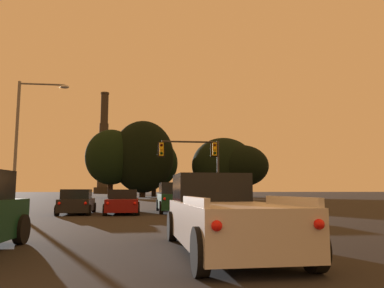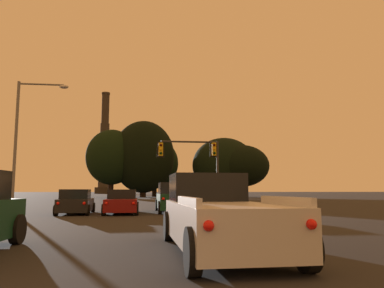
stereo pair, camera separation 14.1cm
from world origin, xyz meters
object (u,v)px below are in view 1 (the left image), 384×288
hatchback_left_lane_front (77,203)px  traffic_light_overhead_right (198,156)px  pickup_truck_right_lane_third (222,215)px  smokestack (103,153)px  suv_right_lane_front (174,198)px  sedan_center_lane_front (123,202)px  street_lamp (25,130)px

hatchback_left_lane_front → traffic_light_overhead_right: bearing=36.7°
pickup_truck_right_lane_third → smokestack: size_ratio=0.14×
pickup_truck_right_lane_third → suv_right_lane_front: suv_right_lane_front is taller
pickup_truck_right_lane_third → smokestack: 144.36m
sedan_center_lane_front → traffic_light_overhead_right: (5.46, 6.52, 3.41)m
sedan_center_lane_front → hatchback_left_lane_front: 2.66m
hatchback_left_lane_front → smokestack: smokestack is taller
pickup_truck_right_lane_third → street_lamp: (-9.88, 17.54, 4.60)m
street_lamp → hatchback_left_lane_front: bearing=-38.8°
pickup_truck_right_lane_third → smokestack: (-18.10, 142.41, 15.18)m
suv_right_lane_front → street_lamp: (-9.98, 2.18, 4.51)m
smokestack → traffic_light_overhead_right: bearing=-80.4°
hatchback_left_lane_front → traffic_light_overhead_right: size_ratio=0.78×
pickup_truck_right_lane_third → suv_right_lane_front: 15.36m
smokestack → street_lamp: bearing=-86.2°
hatchback_left_lane_front → street_lamp: 7.15m
traffic_light_overhead_right → smokestack: 123.87m
hatchback_left_lane_front → street_lamp: street_lamp is taller
street_lamp → pickup_truck_right_lane_third: bearing=-60.6°
traffic_light_overhead_right → smokestack: (-20.51, 121.58, 11.90)m
hatchback_left_lane_front → smokestack: size_ratio=0.10×
sedan_center_lane_front → traffic_light_overhead_right: size_ratio=0.89×
hatchback_left_lane_front → smokestack: bearing=92.9°
pickup_truck_right_lane_third → sedan_center_lane_front: size_ratio=1.17×
traffic_light_overhead_right → smokestack: smokestack is taller
suv_right_lane_front → street_lamp: 11.17m
sedan_center_lane_front → traffic_light_overhead_right: traffic_light_overhead_right is taller
pickup_truck_right_lane_third → smokestack: smokestack is taller
pickup_truck_right_lane_third → traffic_light_overhead_right: size_ratio=1.04×
suv_right_lane_front → hatchback_left_lane_front: bearing=-169.4°
pickup_truck_right_lane_third → traffic_light_overhead_right: 21.23m
traffic_light_overhead_right → street_lamp: street_lamp is taller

